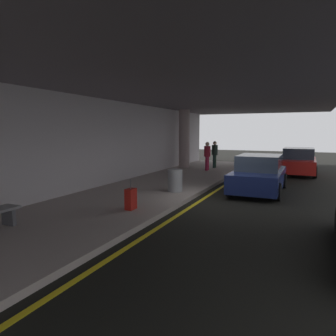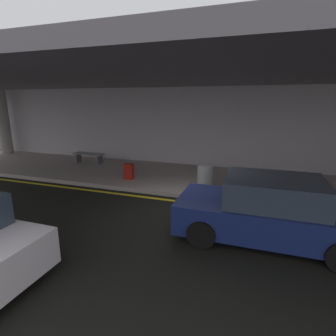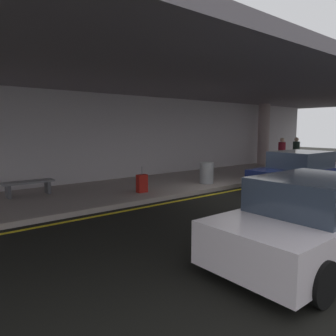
# 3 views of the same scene
# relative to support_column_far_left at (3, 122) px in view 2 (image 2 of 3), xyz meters

# --- Properties ---
(ground_plane) EXTENTS (60.00, 60.00, 0.00)m
(ground_plane) POSITION_rel_support_column_far_left_xyz_m (12.00, -4.52, -1.97)
(ground_plane) COLOR black
(sidewalk) EXTENTS (26.00, 4.20, 0.15)m
(sidewalk) POSITION_rel_support_column_far_left_xyz_m (12.00, -1.42, -1.90)
(sidewalk) COLOR #9E928C
(sidewalk) RESTS_ON ground
(lane_stripe_yellow) EXTENTS (26.00, 0.14, 0.01)m
(lane_stripe_yellow) POSITION_rel_support_column_far_left_xyz_m (12.00, -3.84, -1.97)
(lane_stripe_yellow) COLOR yellow
(lane_stripe_yellow) RESTS_ON ground
(support_column_far_left) EXTENTS (0.68, 0.68, 3.65)m
(support_column_far_left) POSITION_rel_support_column_far_left_xyz_m (0.00, 0.00, 0.00)
(support_column_far_left) COLOR gray
(support_column_far_left) RESTS_ON sidewalk
(ceiling_overhang) EXTENTS (28.00, 13.20, 0.30)m
(ceiling_overhang) POSITION_rel_support_column_far_left_xyz_m (12.00, -1.92, 1.97)
(ceiling_overhang) COLOR slate
(ceiling_overhang) RESTS_ON support_column_far_left
(terminal_back_wall) EXTENTS (26.00, 0.30, 3.80)m
(terminal_back_wall) POSITION_rel_support_column_far_left_xyz_m (12.00, 0.83, -0.07)
(terminal_back_wall) COLOR #B8B1B6
(terminal_back_wall) RESTS_ON ground
(car_navy) EXTENTS (4.10, 1.92, 1.50)m
(car_navy) POSITION_rel_support_column_far_left_xyz_m (14.38, -5.46, -1.26)
(car_navy) COLOR navy
(car_navy) RESTS_ON ground
(suitcase_upright_primary) EXTENTS (0.36, 0.22, 0.90)m
(suitcase_upright_primary) POSITION_rel_support_column_far_left_xyz_m (9.31, -2.53, -1.51)
(suitcase_upright_primary) COLOR #A01811
(suitcase_upright_primary) RESTS_ON sidewalk
(bench_metal) EXTENTS (1.60, 0.50, 0.48)m
(bench_metal) POSITION_rel_support_column_far_left_xyz_m (6.11, -0.61, -1.47)
(bench_metal) COLOR slate
(bench_metal) RESTS_ON sidewalk
(trash_bin_steel) EXTENTS (0.56, 0.56, 0.85)m
(trash_bin_steel) POSITION_rel_support_column_far_left_xyz_m (12.37, -2.64, -1.40)
(trash_bin_steel) COLOR gray
(trash_bin_steel) RESTS_ON sidewalk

